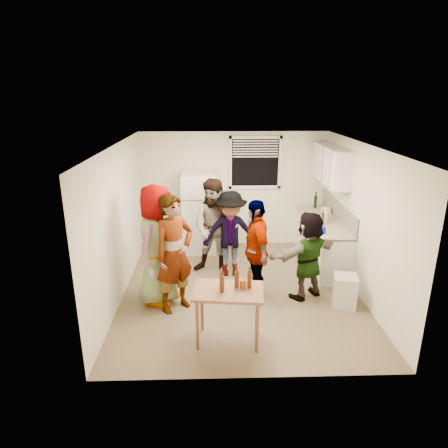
{
  "coord_description": "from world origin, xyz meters",
  "views": [
    {
      "loc": [
        -0.48,
        -6.23,
        3.3
      ],
      "look_at": [
        -0.28,
        0.2,
        1.15
      ],
      "focal_mm": 32.0,
      "sensor_mm": 36.0,
      "label": 1
    }
  ],
  "objects_px": {
    "guest_back_right": "(230,274)",
    "guest_stripe": "(177,308)",
    "kettle": "(322,221)",
    "trash_bin": "(345,292)",
    "wine_bottle": "(315,208)",
    "guest_grey": "(161,300)",
    "guest_orange": "(305,296)",
    "guest_black": "(254,297)",
    "beer_bottle_counter": "(322,224)",
    "guest_back_left": "(216,272)",
    "serving_table": "(228,340)",
    "refrigerator": "(199,213)",
    "beer_bottle_table": "(222,287)",
    "red_cup": "(243,288)",
    "blue_cup": "(323,233)"
  },
  "relations": [
    {
      "from": "kettle",
      "to": "wine_bottle",
      "type": "height_order",
      "value": "wine_bottle"
    },
    {
      "from": "refrigerator",
      "to": "beer_bottle_table",
      "type": "relative_size",
      "value": 8.28
    },
    {
      "from": "wine_bottle",
      "to": "guest_grey",
      "type": "xyz_separation_m",
      "value": [
        -3.1,
        -2.31,
        -0.9
      ]
    },
    {
      "from": "refrigerator",
      "to": "guest_back_right",
      "type": "distance_m",
      "value": 1.62
    },
    {
      "from": "kettle",
      "to": "guest_orange",
      "type": "bearing_deg",
      "value": -99.68
    },
    {
      "from": "wine_bottle",
      "to": "guest_grey",
      "type": "distance_m",
      "value": 3.97
    },
    {
      "from": "trash_bin",
      "to": "refrigerator",
      "type": "bearing_deg",
      "value": 134.0
    },
    {
      "from": "beer_bottle_table",
      "to": "kettle",
      "type": "bearing_deg",
      "value": 50.77
    },
    {
      "from": "blue_cup",
      "to": "guest_back_left",
      "type": "height_order",
      "value": "blue_cup"
    },
    {
      "from": "serving_table",
      "to": "guest_stripe",
      "type": "xyz_separation_m",
      "value": [
        -0.79,
        0.91,
        0.0
      ]
    },
    {
      "from": "kettle",
      "to": "guest_back_right",
      "type": "xyz_separation_m",
      "value": [
        -1.8,
        -0.43,
        -0.9
      ]
    },
    {
      "from": "beer_bottle_counter",
      "to": "guest_back_left",
      "type": "height_order",
      "value": "beer_bottle_counter"
    },
    {
      "from": "guest_back_right",
      "to": "guest_orange",
      "type": "distance_m",
      "value": 1.52
    },
    {
      "from": "guest_grey",
      "to": "serving_table",
      "type": "bearing_deg",
      "value": -116.37
    },
    {
      "from": "refrigerator",
      "to": "serving_table",
      "type": "bearing_deg",
      "value": -81.88
    },
    {
      "from": "beer_bottle_counter",
      "to": "beer_bottle_table",
      "type": "relative_size",
      "value": 1.1
    },
    {
      "from": "guest_stripe",
      "to": "kettle",
      "type": "bearing_deg",
      "value": -9.18
    },
    {
      "from": "blue_cup",
      "to": "beer_bottle_table",
      "type": "distance_m",
      "value": 2.55
    },
    {
      "from": "kettle",
      "to": "guest_grey",
      "type": "relative_size",
      "value": 0.12
    },
    {
      "from": "kettle",
      "to": "guest_black",
      "type": "relative_size",
      "value": 0.14
    },
    {
      "from": "guest_back_right",
      "to": "guest_stripe",
      "type": "bearing_deg",
      "value": -129.03
    },
    {
      "from": "guest_grey",
      "to": "guest_back_right",
      "type": "relative_size",
      "value": 1.22
    },
    {
      "from": "guest_stripe",
      "to": "guest_back_right",
      "type": "xyz_separation_m",
      "value": [
        0.91,
        1.21,
        0.0
      ]
    },
    {
      "from": "guest_orange",
      "to": "refrigerator",
      "type": "bearing_deg",
      "value": -79.32
    },
    {
      "from": "blue_cup",
      "to": "guest_back_left",
      "type": "distance_m",
      "value": 2.14
    },
    {
      "from": "wine_bottle",
      "to": "guest_back_right",
      "type": "distance_m",
      "value": 2.5
    },
    {
      "from": "serving_table",
      "to": "beer_bottle_counter",
      "type": "bearing_deg",
      "value": 51.36
    },
    {
      "from": "serving_table",
      "to": "guest_grey",
      "type": "distance_m",
      "value": 1.59
    },
    {
      "from": "kettle",
      "to": "serving_table",
      "type": "relative_size",
      "value": 0.25
    },
    {
      "from": "beer_bottle_table",
      "to": "red_cup",
      "type": "height_order",
      "value": "beer_bottle_table"
    },
    {
      "from": "guest_back_right",
      "to": "guest_orange",
      "type": "relative_size",
      "value": 1.09
    },
    {
      "from": "beer_bottle_counter",
      "to": "red_cup",
      "type": "bearing_deg",
      "value": -126.13
    },
    {
      "from": "trash_bin",
      "to": "guest_stripe",
      "type": "relative_size",
      "value": 0.28
    },
    {
      "from": "kettle",
      "to": "serving_table",
      "type": "height_order",
      "value": "kettle"
    },
    {
      "from": "wine_bottle",
      "to": "blue_cup",
      "type": "relative_size",
      "value": 2.26
    },
    {
      "from": "blue_cup",
      "to": "guest_back_left",
      "type": "xyz_separation_m",
      "value": [
        -1.9,
        0.38,
        -0.9
      ]
    },
    {
      "from": "guest_black",
      "to": "wine_bottle",
      "type": "bearing_deg",
      "value": 135.99
    },
    {
      "from": "guest_grey",
      "to": "guest_back_left",
      "type": "height_order",
      "value": "guest_back_left"
    },
    {
      "from": "beer_bottle_counter",
      "to": "guest_back_right",
      "type": "xyz_separation_m",
      "value": [
        -1.75,
        -0.23,
        -0.9
      ]
    },
    {
      "from": "refrigerator",
      "to": "beer_bottle_table",
      "type": "xyz_separation_m",
      "value": [
        0.39,
        -3.27,
        -0.07
      ]
    },
    {
      "from": "serving_table",
      "to": "guest_back_right",
      "type": "height_order",
      "value": "serving_table"
    },
    {
      "from": "kettle",
      "to": "guest_stripe",
      "type": "relative_size",
      "value": 0.12
    },
    {
      "from": "trash_bin",
      "to": "serving_table",
      "type": "distance_m",
      "value": 2.12
    },
    {
      "from": "refrigerator",
      "to": "trash_bin",
      "type": "distance_m",
      "value": 3.48
    },
    {
      "from": "guest_grey",
      "to": "guest_back_left",
      "type": "xyz_separation_m",
      "value": [
        0.93,
        1.05,
        0.0
      ]
    },
    {
      "from": "kettle",
      "to": "trash_bin",
      "type": "xyz_separation_m",
      "value": [
        -0.02,
        -1.65,
        -0.65
      ]
    },
    {
      "from": "blue_cup",
      "to": "guest_grey",
      "type": "xyz_separation_m",
      "value": [
        -2.83,
        -0.68,
        -0.9
      ]
    },
    {
      "from": "serving_table",
      "to": "red_cup",
      "type": "height_order",
      "value": "red_cup"
    },
    {
      "from": "beer_bottle_table",
      "to": "red_cup",
      "type": "xyz_separation_m",
      "value": [
        0.29,
        -0.04,
        0.0
      ]
    },
    {
      "from": "red_cup",
      "to": "guest_grey",
      "type": "height_order",
      "value": "red_cup"
    }
  ]
}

